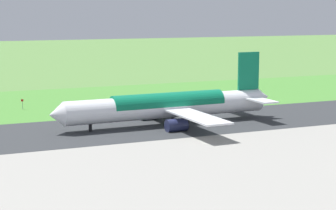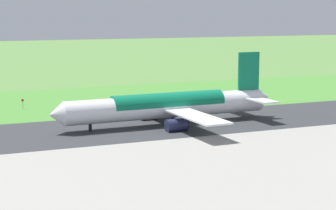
{
  "view_description": "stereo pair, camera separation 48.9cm",
  "coord_description": "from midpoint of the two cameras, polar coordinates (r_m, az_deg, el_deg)",
  "views": [
    {
      "loc": [
        38.94,
        119.22,
        25.33
      ],
      "look_at": [
        -11.47,
        0.0,
        4.5
      ],
      "focal_mm": 62.38,
      "sensor_mm": 36.0,
      "label": 1
    },
    {
      "loc": [
        38.49,
        119.41,
        25.33
      ],
      "look_at": [
        -11.47,
        0.0,
        4.5
      ],
      "focal_mm": 62.38,
      "sensor_mm": 36.0,
      "label": 2
    }
  ],
  "objects": [
    {
      "name": "no_stopping_sign",
      "position": [
        156.84,
        -14.13,
        0.16
      ],
      "size": [
        0.6,
        0.1,
        2.7
      ],
      "color": "slate",
      "rests_on": "ground"
    },
    {
      "name": "apron_concrete",
      "position": [
        78.07,
        8.34,
        -9.87
      ],
      "size": [
        440.0,
        110.0,
        0.05
      ],
      "primitive_type": "cube",
      "color": "gray",
      "rests_on": "ground"
    },
    {
      "name": "grass_verge_foreground",
      "position": [
        156.93,
        -8.33,
        -0.24
      ],
      "size": [
        600.0,
        80.0,
        0.04
      ],
      "primitive_type": "cube",
      "color": "#478534",
      "rests_on": "ground"
    },
    {
      "name": "ground_plane",
      "position": [
        127.97,
        -4.85,
        -2.31
      ],
      "size": [
        800.0,
        800.0,
        0.0
      ],
      "primitive_type": "plane",
      "color": "#547F3D"
    },
    {
      "name": "runway_asphalt",
      "position": [
        127.97,
        -4.85,
        -2.29
      ],
      "size": [
        600.0,
        28.92,
        0.06
      ],
      "primitive_type": "cube",
      "color": "#2D3033",
      "rests_on": "ground"
    },
    {
      "name": "airliner_main",
      "position": [
        131.29,
        0.04,
        -0.05
      ],
      "size": [
        54.07,
        44.17,
        15.88
      ],
      "color": "white",
      "rests_on": "ground"
    }
  ]
}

